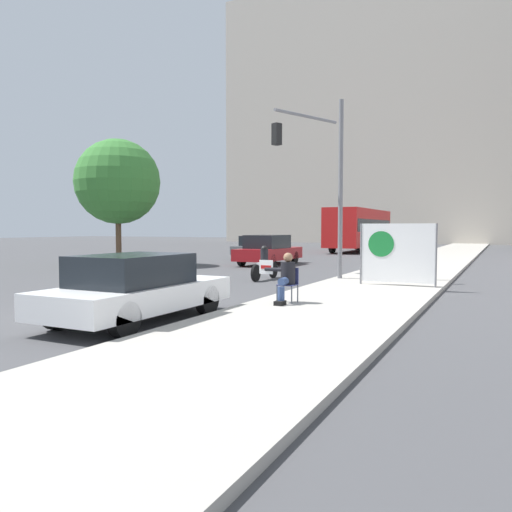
% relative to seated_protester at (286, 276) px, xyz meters
% --- Properties ---
extents(ground_plane, '(160.00, 160.00, 0.00)m').
position_rel_seated_protester_xyz_m(ground_plane, '(-3.00, -2.36, -0.75)').
color(ground_plane, '#444447').
extents(sidewalk_curb, '(3.82, 90.00, 0.13)m').
position_rel_seated_protester_xyz_m(sidewalk_curb, '(1.03, 12.64, -0.68)').
color(sidewalk_curb, '#A8A399').
rests_on(sidewalk_curb, ground_plane).
extents(building_backdrop_far, '(52.00, 12.00, 33.23)m').
position_rel_seated_protester_xyz_m(building_backdrop_far, '(-5.00, 56.93, 15.87)').
color(building_backdrop_far, '#BCB2A3').
rests_on(building_backdrop_far, ground_plane).
extents(seated_protester, '(0.91, 0.77, 1.17)m').
position_rel_seated_protester_xyz_m(seated_protester, '(0.00, 0.00, 0.00)').
color(seated_protester, '#474C56').
rests_on(seated_protester, sidewalk_curb).
extents(protest_banner, '(2.29, 0.06, 1.89)m').
position_rel_seated_protester_xyz_m(protest_banner, '(1.62, 4.76, 0.38)').
color(protest_banner, slate).
rests_on(protest_banner, sidewalk_curb).
extents(traffic_light_pole, '(3.26, 3.03, 6.15)m').
position_rel_seated_protester_xyz_m(traffic_light_pole, '(-1.68, 6.62, 3.54)').
color(traffic_light_pole, slate).
rests_on(traffic_light_pole, sidewalk_curb).
extents(parked_car_curbside, '(1.81, 4.25, 1.36)m').
position_rel_seated_protester_xyz_m(parked_car_curbside, '(-2.00, -2.89, -0.06)').
color(parked_car_curbside, white).
rests_on(parked_car_curbside, ground_plane).
extents(car_on_road_nearest, '(1.86, 4.66, 1.53)m').
position_rel_seated_protester_xyz_m(car_on_road_nearest, '(-6.30, 12.46, 0.01)').
color(car_on_road_nearest, maroon).
rests_on(car_on_road_nearest, ground_plane).
extents(car_on_road_midblock, '(1.72, 4.34, 1.40)m').
position_rel_seated_protester_xyz_m(car_on_road_midblock, '(-9.40, 17.53, -0.05)').
color(car_on_road_midblock, '#565B60').
rests_on(car_on_road_midblock, ground_plane).
extents(city_bus_on_road, '(2.60, 11.36, 3.38)m').
position_rel_seated_protester_xyz_m(city_bus_on_road, '(-6.05, 29.25, 1.19)').
color(city_bus_on_road, red).
rests_on(city_bus_on_road, ground_plane).
extents(motorcycle_on_road, '(0.28, 2.09, 1.24)m').
position_rel_seated_protester_xyz_m(motorcycle_on_road, '(-3.27, 5.68, -0.21)').
color(motorcycle_on_road, white).
rests_on(motorcycle_on_road, ground_plane).
extents(street_tree_near_curb, '(4.24, 4.24, 6.33)m').
position_rel_seated_protester_xyz_m(street_tree_near_curb, '(-12.92, 8.74, 3.45)').
color(street_tree_near_curb, brown).
rests_on(street_tree_near_curb, ground_plane).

